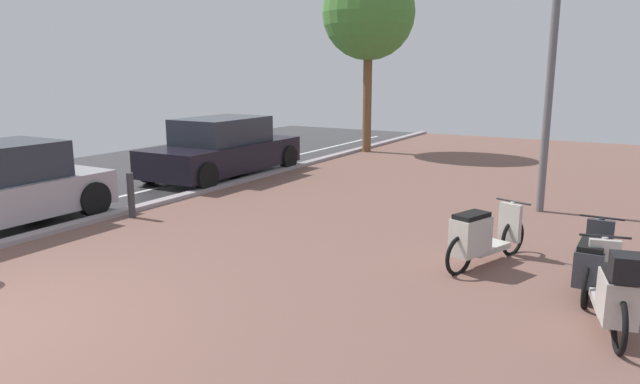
{
  "coord_description": "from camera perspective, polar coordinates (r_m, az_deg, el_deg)",
  "views": [
    {
      "loc": [
        5.76,
        -2.81,
        2.55
      ],
      "look_at": [
        2.05,
        3.63,
        0.98
      ],
      "focal_mm": 32.21,
      "sensor_mm": 36.0,
      "label": 1
    }
  ],
  "objects": [
    {
      "name": "ground",
      "position": [
        5.77,
        -25.04,
        -15.77
      ],
      "size": [
        21.0,
        40.0,
        0.13
      ],
      "color": "#383537"
    },
    {
      "name": "scooter_near",
      "position": [
        7.87,
        15.66,
        -4.29
      ],
      "size": [
        0.81,
        1.69,
        0.81
      ],
      "color": "black",
      "rests_on": "ground"
    },
    {
      "name": "scooter_mid",
      "position": [
        6.38,
        27.2,
        -8.72
      ],
      "size": [
        0.68,
        1.72,
        0.98
      ],
      "color": "black",
      "rests_on": "ground"
    },
    {
      "name": "scooter_far",
      "position": [
        7.45,
        25.43,
        -6.27
      ],
      "size": [
        0.52,
        1.84,
        0.76
      ],
      "color": "black",
      "rests_on": "ground"
    },
    {
      "name": "parked_car_far",
      "position": [
        14.32,
        -9.62,
        4.24
      ],
      "size": [
        1.89,
        4.28,
        1.43
      ],
      "color": "black",
      "rests_on": "ground"
    },
    {
      "name": "lamp_post",
      "position": [
        11.1,
        22.19,
        13.97
      ],
      "size": [
        0.2,
        0.52,
        5.57
      ],
      "color": "slate",
      "rests_on": "ground"
    },
    {
      "name": "street_tree",
      "position": [
        18.44,
        4.86,
        17.23
      ],
      "size": [
        2.85,
        2.85,
        5.7
      ],
      "color": "brown",
      "rests_on": "ground"
    },
    {
      "name": "bollard_far",
      "position": [
        10.62,
        -18.27,
        -0.31
      ],
      "size": [
        0.12,
        0.12,
        0.8
      ],
      "color": "#38383D",
      "rests_on": "ground"
    }
  ]
}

